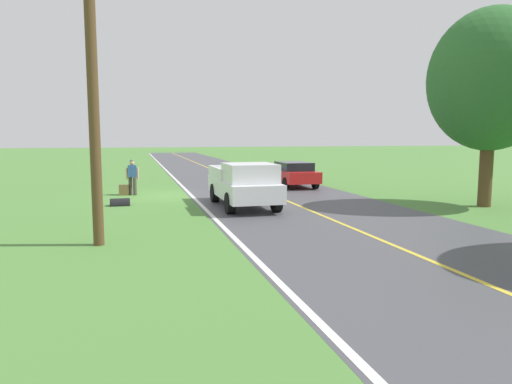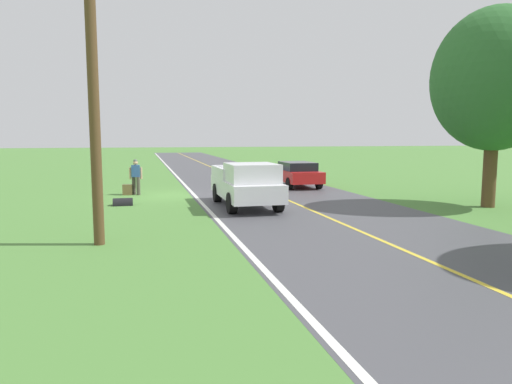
{
  "view_description": "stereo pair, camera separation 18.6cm",
  "coord_description": "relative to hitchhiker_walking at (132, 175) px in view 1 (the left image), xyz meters",
  "views": [
    {
      "loc": [
        1.45,
        22.96,
        2.87
      ],
      "look_at": [
        -1.8,
        10.59,
        1.34
      ],
      "focal_mm": 32.87,
      "sensor_mm": 36.0,
      "label": 1
    },
    {
      "loc": [
        1.27,
        23.0,
        2.87
      ],
      "look_at": [
        -1.8,
        10.59,
        1.34
      ],
      "focal_mm": 32.87,
      "sensor_mm": 36.0,
      "label": 2
    }
  ],
  "objects": [
    {
      "name": "drainage_culvert",
      "position": [
        0.53,
        3.54,
        -0.98
      ],
      "size": [
        0.8,
        0.6,
        0.6
      ],
      "primitive_type": "cylinder",
      "rotation": [
        0.0,
        1.57,
        0.0
      ],
      "color": "black",
      "rests_on": "ground"
    },
    {
      "name": "pickup_truck_passing",
      "position": [
        -4.38,
        5.33,
        -0.01
      ],
      "size": [
        2.11,
        5.4,
        1.82
      ],
      "color": "silver",
      "rests_on": "ground"
    },
    {
      "name": "utility_pole_roadside",
      "position": [
        0.89,
        10.79,
        3.18
      ],
      "size": [
        0.28,
        0.28,
        8.32
      ],
      "primitive_type": "cylinder",
      "color": "brown",
      "rests_on": "ground"
    },
    {
      "name": "lane_edge_line",
      "position": [
        -2.75,
        0.65,
        -0.98
      ],
      "size": [
        0.16,
        117.6,
        0.0
      ],
      "primitive_type": "cube",
      "color": "silver",
      "rests_on": "ground"
    },
    {
      "name": "road_surface",
      "position": [
        -6.64,
        0.65,
        -0.98
      ],
      "size": [
        8.12,
        120.0,
        0.0
      ],
      "primitive_type": "cube",
      "color": "#47474C",
      "rests_on": "ground"
    },
    {
      "name": "tree_far_side_near",
      "position": [
        -13.93,
        7.61,
        4.1
      ],
      "size": [
        4.9,
        4.9,
        7.92
      ],
      "color": "brown",
      "rests_on": "ground"
    },
    {
      "name": "sedan_near_oncoming",
      "position": [
        -8.87,
        -1.63,
        -0.23
      ],
      "size": [
        1.96,
        4.42,
        1.41
      ],
      "color": "red",
      "rests_on": "ground"
    },
    {
      "name": "hitchhiker_walking",
      "position": [
        0.0,
        0.0,
        0.0
      ],
      "size": [
        0.62,
        0.52,
        1.75
      ],
      "color": "#4C473D",
      "rests_on": "ground"
    },
    {
      "name": "lane_centre_line",
      "position": [
        -6.64,
        0.65,
        -0.98
      ],
      "size": [
        0.14,
        117.6,
        0.0
      ],
      "primitive_type": "cube",
      "color": "gold",
      "rests_on": "ground"
    },
    {
      "name": "suitcase_carried",
      "position": [
        0.42,
        0.06,
        -0.72
      ],
      "size": [
        0.47,
        0.22,
        0.52
      ],
      "primitive_type": "cube",
      "rotation": [
        0.0,
        0.0,
        1.53
      ],
      "color": "brown",
      "rests_on": "ground"
    },
    {
      "name": "ground_plane",
      "position": [
        -1.49,
        0.65,
        -0.98
      ],
      "size": [
        200.0,
        200.0,
        0.0
      ],
      "primitive_type": "plane",
      "color": "#4C7F38"
    }
  ]
}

